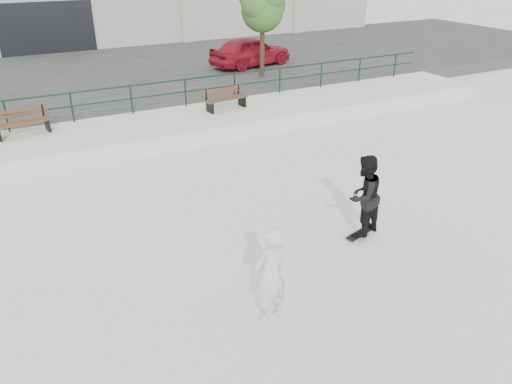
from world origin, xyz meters
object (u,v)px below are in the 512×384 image
bench_left (22,123)px  red_car (251,51)px  standing_skater (364,196)px  seated_skater (270,276)px  skateboard (360,234)px  bench_right (225,99)px  tree (263,6)px

bench_left → red_car: 12.29m
standing_skater → seated_skater: standing_skater is taller
bench_left → skateboard: size_ratio=2.23×
bench_right → red_car: size_ratio=0.41×
bench_left → red_car: red_car is taller
tree → skateboard: (-4.37, -12.59, -3.47)m
bench_right → red_car: (4.16, 6.07, 0.34)m
standing_skater → seated_skater: size_ratio=1.00×
bench_right → standing_skater: 8.79m
skateboard → seated_skater: (-3.12, -1.46, 0.85)m
bench_right → skateboard: bench_right is taller
bench_right → red_car: red_car is taller
skateboard → bench_left: bearing=107.2°
tree → skateboard: tree is taller
red_car → seated_skater: red_car is taller
standing_skater → skateboard: bearing=180.0°
bench_left → skateboard: (6.01, -9.20, -0.82)m
bench_right → seated_skater: size_ratio=0.92×
skateboard → standing_skater: size_ratio=0.44×
bench_left → seated_skater: size_ratio=0.97×
red_car → standing_skater: size_ratio=2.28×
bench_right → skateboard: (-0.76, -8.76, -0.80)m
tree → bench_left: bearing=-161.9°
red_car → skateboard: 15.66m
red_car → standing_skater: 15.62m
tree → standing_skater: size_ratio=2.20×
red_car → seated_skater: 18.16m
seated_skater → bench_right: bearing=-123.4°
bench_left → red_car: (10.92, 5.63, 0.32)m
skateboard → standing_skater: 0.94m
red_car → skateboard: bearing=150.0°
skateboard → seated_skater: bearing=-170.8°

